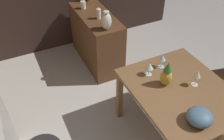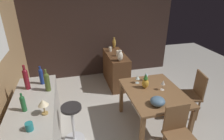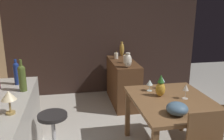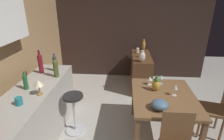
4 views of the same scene
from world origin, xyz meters
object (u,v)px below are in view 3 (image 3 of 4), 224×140
object	(u,v)px
wine_glass_center	(186,88)
pillar_candle_tall	(116,56)
vase_ceramic_ivory	(128,61)
wine_glass_left	(150,83)
vase_brass	(122,49)
counter_lamp	(9,97)
bar_stool	(54,140)
pillar_candle_short	(125,59)
dining_table	(173,107)
fruit_bowl	(177,109)
wine_bottle_olive	(22,77)
wine_bottle_cobalt	(16,72)
pineapple_centerpiece	(160,87)
sideboard_cabinet	(123,82)
wine_glass_right	(162,80)

from	to	relation	value
wine_glass_center	pillar_candle_tall	distance (m)	1.99
pillar_candle_tall	vase_ceramic_ivory	xyz separation A→B (m)	(-0.69, -0.06, 0.06)
wine_glass_left	vase_brass	distance (m)	1.82
wine_glass_center	pillar_candle_tall	xyz separation A→B (m)	(1.94, 0.45, 0.00)
counter_lamp	pillar_candle_tall	bearing A→B (deg)	-31.52
pillar_candle_tall	bar_stool	bearing A→B (deg)	150.66
bar_stool	pillar_candle_short	distance (m)	2.05
dining_table	wine_glass_left	distance (m)	0.44
wine_glass_left	vase_brass	bearing A→B (deg)	-1.34
fruit_bowl	vase_ceramic_ivory	distance (m)	1.63
dining_table	wine_bottle_olive	xyz separation A→B (m)	(0.20, 1.72, 0.41)
counter_lamp	pillar_candle_tall	size ratio (longest dim) A/B	1.55
wine_bottle_cobalt	vase_brass	distance (m)	2.41
pillar_candle_tall	wine_bottle_cobalt	bearing A→B (deg)	134.54
bar_stool	wine_bottle_cobalt	bearing A→B (deg)	41.93
wine_glass_center	vase_ceramic_ivory	xyz separation A→B (m)	(1.25, 0.40, 0.06)
dining_table	wine_bottle_cobalt	size ratio (longest dim) A/B	3.71
pineapple_centerpiece	wine_bottle_olive	size ratio (longest dim) A/B	0.77
wine_glass_left	fruit_bowl	bearing A→B (deg)	-176.26
dining_table	wine_bottle_cobalt	bearing A→B (deg)	76.16
sideboard_cabinet	pineapple_centerpiece	xyz separation A→B (m)	(-1.56, -0.10, 0.45)
dining_table	wine_glass_right	bearing A→B (deg)	-2.36
pineapple_centerpiece	pillar_candle_short	xyz separation A→B (m)	(1.42, 0.11, 0.03)
bar_stool	wine_glass_center	xyz separation A→B (m)	(0.03, -1.56, 0.51)
pineapple_centerpiece	vase_brass	distance (m)	2.02
wine_glass_center	pillar_candle_tall	bearing A→B (deg)	13.08
pillar_candle_short	vase_ceramic_ivory	distance (m)	0.32
wine_bottle_olive	wine_bottle_cobalt	size ratio (longest dim) A/B	1.16
wine_glass_right	wine_bottle_cobalt	distance (m)	1.85
sideboard_cabinet	vase_ceramic_ivory	xyz separation A→B (m)	(-0.45, 0.03, 0.53)
wine_bottle_cobalt	vase_brass	bearing A→B (deg)	-44.50
wine_glass_right	vase_brass	distance (m)	1.78
sideboard_cabinet	counter_lamp	distance (m)	2.66
sideboard_cabinet	counter_lamp	world-z (taller)	counter_lamp
pineapple_centerpiece	wine_glass_left	bearing A→B (deg)	18.90
fruit_bowl	wine_bottle_cobalt	size ratio (longest dim) A/B	0.72
pineapple_centerpiece	fruit_bowl	size ratio (longest dim) A/B	1.24
wine_bottle_cobalt	pillar_candle_short	bearing A→B (deg)	-55.13
wine_bottle_cobalt	pineapple_centerpiece	bearing A→B (deg)	-99.95
wine_bottle_olive	pillar_candle_tall	world-z (taller)	wine_bottle_olive
wine_glass_center	fruit_bowl	bearing A→B (deg)	142.85
bar_stool	wine_glass_right	xyz separation A→B (m)	(0.41, -1.42, 0.49)
dining_table	bar_stool	world-z (taller)	dining_table
vase_brass	wine_glass_left	bearing A→B (deg)	178.66
counter_lamp	wine_bottle_cobalt	bearing A→B (deg)	6.53
pineapple_centerpiece	pillar_candle_tall	distance (m)	1.81
pillar_candle_short	wine_glass_right	bearing A→B (deg)	-168.96
wine_glass_left	pineapple_centerpiece	distance (m)	0.21
pineapple_centerpiece	wine_bottle_olive	xyz separation A→B (m)	(0.05, 1.61, 0.20)
vase_brass	pillar_candle_short	bearing A→B (deg)	172.42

